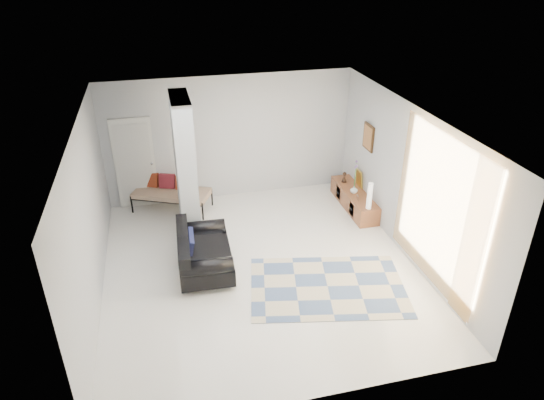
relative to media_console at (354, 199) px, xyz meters
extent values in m
plane|color=white|center=(-2.52, -1.70, -0.20)|extent=(6.00, 6.00, 0.00)
plane|color=white|center=(-2.52, -1.70, 2.60)|extent=(6.00, 6.00, 0.00)
plane|color=#BBBDBF|center=(-2.52, 1.30, 1.20)|extent=(6.00, 0.00, 6.00)
plane|color=#BBBDBF|center=(-2.52, -4.70, 1.20)|extent=(6.00, 0.00, 6.00)
plane|color=#BBBDBF|center=(-5.27, -1.70, 1.20)|extent=(0.00, 6.00, 6.00)
plane|color=#BBBDBF|center=(0.23, -1.70, 1.20)|extent=(0.00, 6.00, 6.00)
cube|color=#A8ADAF|center=(-3.62, -0.10, 1.20)|extent=(0.35, 1.20, 2.80)
cube|color=silver|center=(-4.62, 1.26, 0.82)|extent=(0.85, 0.06, 2.04)
plane|color=gold|center=(0.15, -2.85, 1.25)|extent=(0.00, 2.55, 2.55)
cube|color=#3A2210|center=(0.20, 0.00, 1.45)|extent=(0.04, 0.45, 0.55)
cube|color=brown|center=(0.00, 0.00, 0.00)|extent=(0.45, 1.79, 0.40)
cube|color=#3A2210|center=(-0.22, -0.40, 0.00)|extent=(0.02, 0.24, 0.28)
cube|color=#3A2210|center=(-0.22, 0.39, 0.00)|extent=(0.02, 0.24, 0.28)
cube|color=gold|center=(0.18, 0.25, 0.40)|extent=(0.09, 0.32, 0.40)
cube|color=silver|center=(-0.10, -0.40, 0.26)|extent=(0.04, 0.10, 0.12)
cylinder|color=silver|center=(-3.87, -2.15, -0.15)|extent=(0.05, 0.05, 0.10)
cylinder|color=silver|center=(-3.82, -0.87, -0.15)|extent=(0.05, 0.05, 0.10)
cylinder|color=silver|center=(-3.16, -2.18, -0.15)|extent=(0.05, 0.05, 0.10)
cylinder|color=silver|center=(-3.10, -0.90, -0.15)|extent=(0.05, 0.05, 0.10)
cube|color=black|center=(-3.49, -1.53, 0.05)|extent=(0.98, 1.56, 0.30)
cube|color=black|center=(-3.84, -1.51, 0.38)|extent=(0.26, 1.53, 0.36)
cylinder|color=black|center=(-3.51, -2.17, 0.28)|extent=(0.88, 0.32, 0.28)
cylinder|color=black|center=(-3.46, -0.89, 0.28)|extent=(0.88, 0.32, 0.28)
cube|color=black|center=(-3.72, -1.52, 0.40)|extent=(0.16, 0.56, 0.31)
cylinder|color=black|center=(-4.79, 0.94, 0.00)|extent=(0.04, 0.04, 0.40)
cylinder|color=black|center=(-3.33, 0.26, 0.00)|extent=(0.04, 0.04, 0.40)
cylinder|color=black|center=(-4.51, 1.54, 0.00)|extent=(0.04, 0.04, 0.40)
cylinder|color=black|center=(-3.05, 0.86, 0.00)|extent=(0.04, 0.04, 0.40)
cube|color=beige|center=(-3.92, 0.90, 0.18)|extent=(1.77, 1.30, 0.12)
cube|color=maroon|center=(-4.33, 1.25, 0.40)|extent=(0.38, 0.29, 0.33)
cube|color=maroon|center=(-3.99, 1.09, 0.40)|extent=(0.38, 0.29, 0.33)
cube|color=maroon|center=(-3.64, 0.93, 0.40)|extent=(0.38, 0.29, 0.33)
cube|color=beige|center=(-1.52, -2.55, -0.20)|extent=(2.92, 2.24, 0.01)
cylinder|color=beige|center=(-0.02, -0.78, 0.48)|extent=(0.10, 0.10, 0.57)
imported|color=white|center=(-0.05, -0.06, 0.28)|extent=(0.18, 0.18, 0.17)
camera|label=1|loc=(-4.03, -8.79, 5.00)|focal=32.00mm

